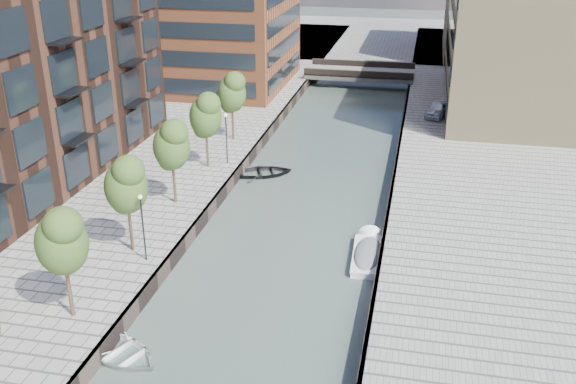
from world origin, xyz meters
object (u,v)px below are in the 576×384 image
(motorboat_4, at_px, (368,253))
(bridge, at_px, (360,73))
(tree_2, at_px, (61,239))
(sloop_4, at_px, (264,175))
(tree_6, at_px, (232,91))
(sloop_3, at_px, (120,357))
(tree_3, at_px, (126,183))
(car, at_px, (438,109))
(tree_4, at_px, (171,144))
(tree_5, at_px, (205,114))

(motorboat_4, bearing_deg, bridge, 96.95)
(bridge, xyz_separation_m, motorboat_4, (5.25, -43.03, -1.18))
(tree_2, bearing_deg, sloop_4, 79.47)
(bridge, relative_size, tree_6, 2.18)
(sloop_3, distance_m, sloop_4, 23.95)
(tree_3, relative_size, car, 1.39)
(sloop_3, bearing_deg, tree_3, 43.21)
(bridge, xyz_separation_m, sloop_4, (-4.31, -31.46, -1.39))
(sloop_4, bearing_deg, tree_3, 143.05)
(tree_4, distance_m, tree_5, 7.00)
(tree_2, xyz_separation_m, tree_4, (0.00, 14.00, 0.00))
(tree_3, bearing_deg, sloop_4, 74.91)
(sloop_4, relative_size, car, 1.08)
(bridge, height_order, tree_6, tree_6)
(tree_4, xyz_separation_m, tree_6, (0.00, 14.00, 0.00))
(tree_2, xyz_separation_m, tree_5, (0.00, 21.00, 0.00))
(tree_3, distance_m, tree_6, 21.00)
(car, bearing_deg, tree_4, -110.33)
(tree_6, xyz_separation_m, car, (17.80, 10.80, -3.58))
(tree_5, relative_size, sloop_4, 1.29)
(tree_6, relative_size, motorboat_4, 1.12)
(tree_2, bearing_deg, tree_3, 90.00)
(tree_6, xyz_separation_m, motorboat_4, (13.75, -17.03, -5.09))
(tree_4, bearing_deg, sloop_3, -78.61)
(sloop_4, bearing_deg, tree_6, 15.63)
(car, bearing_deg, tree_6, -133.41)
(tree_6, bearing_deg, tree_4, -90.00)
(tree_5, relative_size, tree_6, 1.00)
(bridge, relative_size, tree_3, 2.18)
(tree_4, xyz_separation_m, sloop_4, (4.19, 8.54, -5.31))
(tree_4, bearing_deg, tree_3, -90.00)
(tree_4, distance_m, sloop_3, 16.57)
(tree_5, relative_size, motorboat_4, 1.12)
(tree_5, xyz_separation_m, motorboat_4, (13.75, -10.03, -5.09))
(bridge, xyz_separation_m, tree_4, (-8.50, -40.00, 3.92))
(bridge, distance_m, tree_2, 54.81)
(sloop_4, height_order, car, car)
(tree_6, relative_size, car, 1.39)
(tree_6, distance_m, motorboat_4, 22.47)
(tree_4, relative_size, sloop_3, 1.29)
(tree_3, bearing_deg, bridge, 79.75)
(tree_3, height_order, tree_6, same)
(tree_3, height_order, sloop_4, tree_3)
(tree_4, xyz_separation_m, sloop_3, (3.10, -15.39, -5.31))
(tree_6, height_order, sloop_4, tree_6)
(motorboat_4, bearing_deg, tree_3, -163.91)
(tree_4, height_order, tree_6, same)
(tree_5, relative_size, car, 1.39)
(tree_5, bearing_deg, motorboat_4, -36.13)
(tree_3, height_order, tree_5, same)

